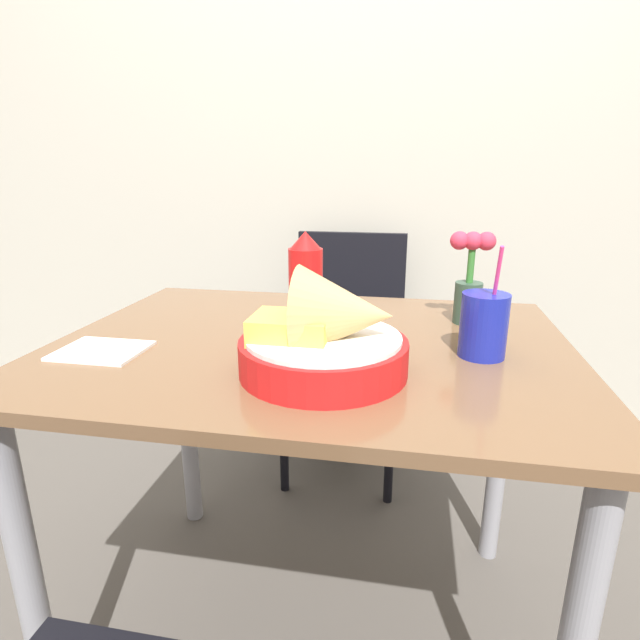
{
  "coord_description": "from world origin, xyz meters",
  "views": [
    {
      "loc": [
        0.19,
        -0.95,
        1.08
      ],
      "look_at": [
        0.03,
        -0.05,
        0.81
      ],
      "focal_mm": 28.0,
      "sensor_mm": 36.0,
      "label": 1
    }
  ],
  "objects_px": {
    "chair_far_window": "(348,331)",
    "ketchup_bottle": "(306,284)",
    "food_basket": "(330,337)",
    "flower_vase": "(470,280)",
    "drink_cup": "(483,327)"
  },
  "relations": [
    {
      "from": "ketchup_bottle",
      "to": "flower_vase",
      "type": "distance_m",
      "value": 0.37
    },
    {
      "from": "ketchup_bottle",
      "to": "drink_cup",
      "type": "bearing_deg",
      "value": -12.99
    },
    {
      "from": "ketchup_bottle",
      "to": "flower_vase",
      "type": "bearing_deg",
      "value": 20.86
    },
    {
      "from": "chair_far_window",
      "to": "ketchup_bottle",
      "type": "bearing_deg",
      "value": -89.87
    },
    {
      "from": "food_basket",
      "to": "ketchup_bottle",
      "type": "height_order",
      "value": "ketchup_bottle"
    },
    {
      "from": "food_basket",
      "to": "drink_cup",
      "type": "height_order",
      "value": "drink_cup"
    },
    {
      "from": "flower_vase",
      "to": "ketchup_bottle",
      "type": "bearing_deg",
      "value": -159.14
    },
    {
      "from": "ketchup_bottle",
      "to": "flower_vase",
      "type": "height_order",
      "value": "ketchup_bottle"
    },
    {
      "from": "chair_far_window",
      "to": "food_basket",
      "type": "bearing_deg",
      "value": -84.71
    },
    {
      "from": "chair_far_window",
      "to": "drink_cup",
      "type": "xyz_separation_m",
      "value": [
        0.36,
        -0.82,
        0.29
      ]
    },
    {
      "from": "chair_far_window",
      "to": "food_basket",
      "type": "xyz_separation_m",
      "value": [
        0.09,
        -0.96,
        0.3
      ]
    },
    {
      "from": "chair_far_window",
      "to": "drink_cup",
      "type": "distance_m",
      "value": 0.94
    },
    {
      "from": "food_basket",
      "to": "drink_cup",
      "type": "distance_m",
      "value": 0.3
    },
    {
      "from": "drink_cup",
      "to": "ketchup_bottle",
      "type": "bearing_deg",
      "value": 167.01
    },
    {
      "from": "ketchup_bottle",
      "to": "drink_cup",
      "type": "distance_m",
      "value": 0.37
    }
  ]
}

